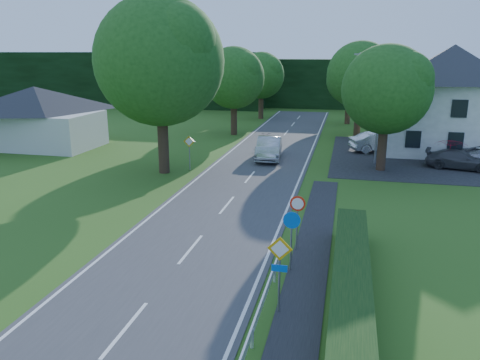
% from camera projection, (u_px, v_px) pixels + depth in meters
% --- Properties ---
extents(road, '(7.00, 80.00, 0.04)m').
position_uv_depth(road, '(236.00, 195.00, 27.07)').
color(road, '#3D3D40').
rests_on(road, ground).
extents(parking_pad, '(14.00, 16.00, 0.04)m').
position_uv_depth(parking_pad, '(423.00, 157.00, 36.67)').
color(parking_pad, black).
rests_on(parking_pad, ground).
extents(line_edge_left, '(0.12, 80.00, 0.01)m').
position_uv_depth(line_edge_left, '(183.00, 191.00, 27.77)').
color(line_edge_left, white).
rests_on(line_edge_left, road).
extents(line_edge_right, '(0.12, 80.00, 0.01)m').
position_uv_depth(line_edge_right, '(292.00, 198.00, 26.35)').
color(line_edge_right, white).
rests_on(line_edge_right, road).
extents(line_centre, '(0.12, 80.00, 0.01)m').
position_uv_depth(line_centre, '(236.00, 194.00, 27.06)').
color(line_centre, white).
rests_on(line_centre, road).
extents(tree_main, '(9.40, 9.40, 11.64)m').
position_uv_depth(tree_main, '(161.00, 86.00, 30.60)').
color(tree_main, '#1F4E17').
rests_on(tree_main, ground).
extents(tree_left_far, '(7.00, 7.00, 8.58)m').
position_uv_depth(tree_left_far, '(234.00, 91.00, 45.82)').
color(tree_left_far, '#1F4E17').
rests_on(tree_left_far, ground).
extents(tree_right_far, '(7.40, 7.40, 9.09)m').
position_uv_depth(tree_right_far, '(360.00, 89.00, 45.02)').
color(tree_right_far, '#1F4E17').
rests_on(tree_right_far, ground).
extents(tree_left_back, '(6.60, 6.60, 8.07)m').
position_uv_depth(tree_left_back, '(261.00, 86.00, 57.05)').
color(tree_left_back, '#1F4E17').
rests_on(tree_left_back, ground).
extents(tree_right_back, '(6.20, 6.20, 7.56)m').
position_uv_depth(tree_right_back, '(349.00, 91.00, 52.95)').
color(tree_right_back, '#1F4E17').
rests_on(tree_right_back, ground).
extents(tree_right_mid, '(7.00, 7.00, 8.58)m').
position_uv_depth(tree_right_mid, '(385.00, 109.00, 31.60)').
color(tree_right_mid, '#1F4E17').
rests_on(tree_right_mid, ground).
extents(treeline_left, '(44.00, 6.00, 8.00)m').
position_uv_depth(treeline_left, '(122.00, 79.00, 71.58)').
color(treeline_left, black).
rests_on(treeline_left, ground).
extents(treeline_right, '(30.00, 5.00, 7.00)m').
position_uv_depth(treeline_right, '(364.00, 84.00, 67.62)').
color(treeline_right, black).
rests_on(treeline_right, ground).
extents(bungalow_left, '(11.00, 6.50, 5.20)m').
position_uv_depth(bungalow_left, '(37.00, 116.00, 40.11)').
color(bungalow_left, beige).
rests_on(bungalow_left, ground).
extents(house_white, '(10.60, 8.40, 8.60)m').
position_uv_depth(house_white, '(449.00, 98.00, 37.89)').
color(house_white, silver).
rests_on(house_white, ground).
extents(streetlight, '(2.03, 0.18, 8.00)m').
position_uv_depth(streetlight, '(377.00, 103.00, 33.53)').
color(streetlight, gray).
rests_on(streetlight, ground).
extents(sign_priority_right, '(0.78, 0.09, 2.59)m').
position_uv_depth(sign_priority_right, '(280.00, 261.00, 14.37)').
color(sign_priority_right, gray).
rests_on(sign_priority_right, ground).
extents(sign_roundabout, '(0.64, 0.08, 2.37)m').
position_uv_depth(sign_roundabout, '(291.00, 230.00, 17.22)').
color(sign_roundabout, gray).
rests_on(sign_roundabout, ground).
extents(sign_speed_limit, '(0.64, 0.11, 2.37)m').
position_uv_depth(sign_speed_limit, '(297.00, 210.00, 19.07)').
color(sign_speed_limit, gray).
rests_on(sign_speed_limit, ground).
extents(sign_priority_left, '(0.78, 0.09, 2.44)m').
position_uv_depth(sign_priority_left, '(189.00, 146.00, 32.28)').
color(sign_priority_left, gray).
rests_on(sign_priority_left, ground).
extents(moving_car, '(2.26, 5.24, 1.68)m').
position_uv_depth(moving_car, '(269.00, 148.00, 35.88)').
color(moving_car, '#A8A9AD').
rests_on(moving_car, road).
extents(motorcycle, '(1.42, 2.29, 1.13)m').
position_uv_depth(motorcycle, '(265.00, 139.00, 41.35)').
color(motorcycle, black).
rests_on(motorcycle, road).
extents(parked_car_silver_a, '(5.15, 3.26, 1.60)m').
position_uv_depth(parked_car_silver_a, '(380.00, 142.00, 38.49)').
color(parked_car_silver_a, silver).
rests_on(parked_car_silver_a, parking_pad).
extents(parked_car_grey, '(4.78, 2.76, 1.30)m').
position_uv_depth(parked_car_grey, '(459.00, 160.00, 32.87)').
color(parked_car_grey, '#424247').
rests_on(parked_car_grey, parking_pad).
extents(parasol, '(2.67, 2.70, 2.01)m').
position_uv_depth(parasol, '(450.00, 153.00, 33.20)').
color(parasol, red).
rests_on(parasol, parking_pad).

